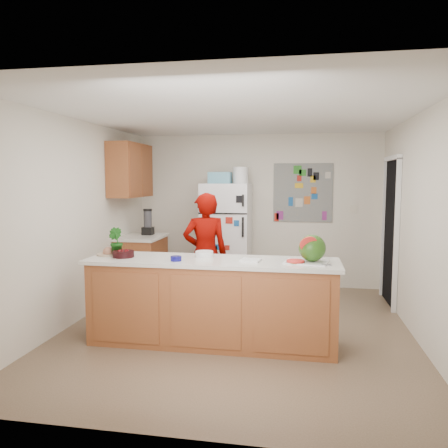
% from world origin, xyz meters
% --- Properties ---
extents(floor, '(4.00, 4.50, 0.02)m').
position_xyz_m(floor, '(0.00, 0.00, -0.01)').
color(floor, brown).
rests_on(floor, ground).
extents(wall_back, '(4.00, 0.02, 2.50)m').
position_xyz_m(wall_back, '(0.00, 2.26, 1.25)').
color(wall_back, beige).
rests_on(wall_back, ground).
extents(wall_left, '(0.02, 4.50, 2.50)m').
position_xyz_m(wall_left, '(-2.01, 0.00, 1.25)').
color(wall_left, beige).
rests_on(wall_left, ground).
extents(wall_right, '(0.02, 4.50, 2.50)m').
position_xyz_m(wall_right, '(2.01, 0.00, 1.25)').
color(wall_right, beige).
rests_on(wall_right, ground).
extents(ceiling, '(4.00, 4.50, 0.02)m').
position_xyz_m(ceiling, '(0.00, 0.00, 2.51)').
color(ceiling, white).
rests_on(ceiling, wall_back).
extents(doorway, '(0.03, 0.85, 2.04)m').
position_xyz_m(doorway, '(1.99, 1.45, 1.02)').
color(doorway, black).
rests_on(doorway, ground).
extents(peninsula_base, '(2.60, 0.62, 0.88)m').
position_xyz_m(peninsula_base, '(-0.20, -0.50, 0.44)').
color(peninsula_base, brown).
rests_on(peninsula_base, floor).
extents(peninsula_top, '(2.68, 0.70, 0.04)m').
position_xyz_m(peninsula_top, '(-0.20, -0.50, 0.90)').
color(peninsula_top, silver).
rests_on(peninsula_top, peninsula_base).
extents(side_counter_base, '(0.60, 0.80, 0.86)m').
position_xyz_m(side_counter_base, '(-1.69, 1.35, 0.43)').
color(side_counter_base, brown).
rests_on(side_counter_base, floor).
extents(side_counter_top, '(0.64, 0.84, 0.04)m').
position_xyz_m(side_counter_top, '(-1.69, 1.35, 0.88)').
color(side_counter_top, silver).
rests_on(side_counter_top, side_counter_base).
extents(upper_cabinets, '(0.35, 1.00, 0.80)m').
position_xyz_m(upper_cabinets, '(-1.82, 1.30, 1.90)').
color(upper_cabinets, brown).
rests_on(upper_cabinets, wall_left).
extents(refrigerator, '(0.75, 0.70, 1.70)m').
position_xyz_m(refrigerator, '(-0.45, 1.88, 0.85)').
color(refrigerator, silver).
rests_on(refrigerator, floor).
extents(fridge_top_bin, '(0.35, 0.28, 0.18)m').
position_xyz_m(fridge_top_bin, '(-0.55, 1.88, 1.79)').
color(fridge_top_bin, '#5999B2').
rests_on(fridge_top_bin, refrigerator).
extents(photo_collage, '(0.95, 0.01, 0.95)m').
position_xyz_m(photo_collage, '(0.75, 2.24, 1.55)').
color(photo_collage, slate).
rests_on(photo_collage, wall_back).
extents(person, '(0.67, 0.54, 1.60)m').
position_xyz_m(person, '(-0.49, 0.51, 0.80)').
color(person, '#6E0400').
rests_on(person, floor).
extents(blender_appliance, '(0.13, 0.13, 0.38)m').
position_xyz_m(blender_appliance, '(-1.64, 1.52, 1.09)').
color(blender_appliance, black).
rests_on(blender_appliance, side_counter_top).
extents(cutting_board, '(0.47, 0.39, 0.01)m').
position_xyz_m(cutting_board, '(0.78, -0.52, 0.93)').
color(cutting_board, white).
rests_on(cutting_board, peninsula_top).
extents(watermelon, '(0.27, 0.27, 0.27)m').
position_xyz_m(watermelon, '(0.84, -0.50, 1.07)').
color(watermelon, '#21560D').
rests_on(watermelon, cutting_board).
extents(watermelon_slice, '(0.18, 0.18, 0.02)m').
position_xyz_m(watermelon_slice, '(0.68, -0.57, 0.94)').
color(watermelon_slice, '#DF3C36').
rests_on(watermelon_slice, cutting_board).
extents(cherry_bowl, '(0.29, 0.29, 0.07)m').
position_xyz_m(cherry_bowl, '(-1.18, -0.54, 0.96)').
color(cherry_bowl, black).
rests_on(cherry_bowl, peninsula_top).
extents(white_bowl, '(0.22, 0.22, 0.06)m').
position_xyz_m(white_bowl, '(-0.31, -0.35, 0.95)').
color(white_bowl, white).
rests_on(white_bowl, peninsula_top).
extents(cobalt_bowl, '(0.15, 0.15, 0.05)m').
position_xyz_m(cobalt_bowl, '(-0.55, -0.65, 0.95)').
color(cobalt_bowl, '#0C0A5B').
rests_on(cobalt_bowl, peninsula_top).
extents(plate, '(0.28, 0.28, 0.02)m').
position_xyz_m(plate, '(-1.40, -0.44, 0.93)').
color(plate, tan).
rests_on(plate, peninsula_top).
extents(paper_towel, '(0.22, 0.21, 0.02)m').
position_xyz_m(paper_towel, '(0.22, -0.54, 0.93)').
color(paper_towel, silver).
rests_on(paper_towel, peninsula_top).
extents(keys, '(0.10, 0.05, 0.01)m').
position_xyz_m(keys, '(0.98, -0.63, 0.93)').
color(keys, gray).
rests_on(keys, peninsula_top).
extents(potted_plant, '(0.21, 0.20, 0.31)m').
position_xyz_m(potted_plant, '(-1.30, -0.45, 1.08)').
color(potted_plant, '#114712').
rests_on(potted_plant, peninsula_top).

